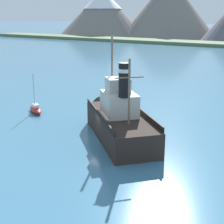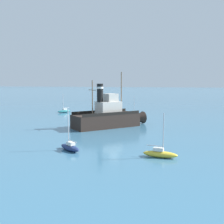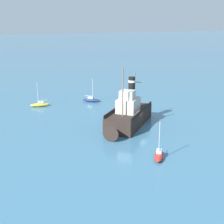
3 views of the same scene
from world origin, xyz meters
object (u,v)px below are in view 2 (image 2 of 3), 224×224
(old_tugboat, at_px, (109,117))
(sailboat_teal, at_px, (64,111))
(sailboat_navy, at_px, (70,147))
(sailboat_red, at_px, (133,116))
(sailboat_yellow, at_px, (160,153))

(old_tugboat, xyz_separation_m, sailboat_teal, (-19.27, -16.91, -1.40))
(sailboat_navy, bearing_deg, sailboat_teal, -155.86)
(old_tugboat, distance_m, sailboat_navy, 17.86)
(old_tugboat, distance_m, sailboat_teal, 25.68)
(old_tugboat, bearing_deg, sailboat_teal, -138.72)
(sailboat_teal, bearing_deg, sailboat_red, 72.84)
(old_tugboat, height_order, sailboat_yellow, old_tugboat)
(sailboat_yellow, bearing_deg, sailboat_teal, -143.96)
(sailboat_teal, height_order, sailboat_red, same)
(sailboat_navy, xyz_separation_m, sailboat_red, (-31.16, 2.54, 0.00))
(sailboat_navy, bearing_deg, sailboat_yellow, 87.49)
(old_tugboat, xyz_separation_m, sailboat_yellow, (18.27, 10.40, -1.40))
(sailboat_teal, height_order, sailboat_yellow, same)
(sailboat_teal, bearing_deg, old_tugboat, 41.28)
(old_tugboat, height_order, sailboat_red, old_tugboat)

